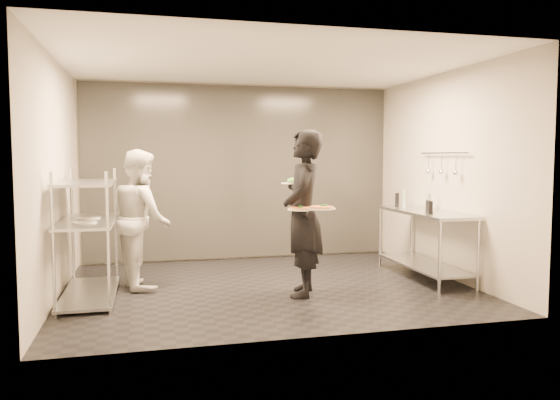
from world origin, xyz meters
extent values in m
cube|color=black|center=(0.00, 0.00, 0.00)|extent=(5.00, 4.00, 0.00)
cube|color=white|center=(0.00, 0.00, 2.80)|extent=(5.00, 4.00, 0.00)
cube|color=beige|center=(0.00, 2.00, 1.40)|extent=(5.00, 0.00, 2.80)
cube|color=beige|center=(0.00, -2.00, 1.40)|extent=(5.00, 0.00, 2.80)
cube|color=beige|center=(-2.50, 0.00, 1.40)|extent=(0.00, 4.00, 2.80)
cube|color=beige|center=(2.50, 0.00, 1.40)|extent=(0.00, 4.00, 2.80)
cube|color=white|center=(0.00, 1.97, 1.40)|extent=(4.90, 0.04, 2.74)
cylinder|color=silver|center=(-2.42, -0.77, 0.75)|extent=(0.04, 0.04, 1.50)
cylinder|color=silver|center=(-2.42, 0.77, 0.75)|extent=(0.04, 0.04, 1.50)
cylinder|color=silver|center=(-1.88, -0.77, 0.75)|extent=(0.04, 0.04, 1.50)
cylinder|color=silver|center=(-1.88, 0.77, 0.75)|extent=(0.04, 0.04, 1.50)
cube|color=#A3A9AD|center=(-2.15, 0.00, 0.05)|extent=(0.60, 1.60, 0.03)
cube|color=#A3A9AD|center=(-2.15, 0.00, 0.90)|extent=(0.60, 1.60, 0.03)
cube|color=#A3A9AD|center=(-2.15, 0.00, 1.35)|extent=(0.60, 1.60, 0.03)
cylinder|color=white|center=(-2.15, -0.35, 0.93)|extent=(0.26, 0.26, 0.01)
cylinder|color=white|center=(-2.15, 0.10, 0.93)|extent=(0.26, 0.26, 0.01)
cylinder|color=silver|center=(1.92, -0.86, 0.45)|extent=(0.04, 0.04, 0.90)
cylinder|color=silver|center=(1.92, 0.86, 0.45)|extent=(0.04, 0.04, 0.90)
cylinder|color=silver|center=(2.44, -0.86, 0.45)|extent=(0.04, 0.04, 0.90)
cylinder|color=silver|center=(2.44, 0.86, 0.45)|extent=(0.04, 0.04, 0.90)
cube|color=#A3A9AD|center=(2.18, 0.00, 0.18)|extent=(0.57, 1.71, 0.03)
cube|color=#A3A9AD|center=(2.18, 0.00, 0.90)|extent=(0.60, 1.80, 0.04)
cylinder|color=silver|center=(2.44, 0.00, 1.70)|extent=(0.02, 1.20, 0.02)
cylinder|color=silver|center=(2.42, -0.35, 1.57)|extent=(0.01, 0.01, 0.22)
sphere|color=silver|center=(2.42, -0.35, 1.44)|extent=(0.07, 0.07, 0.07)
cylinder|color=silver|center=(2.42, 0.00, 1.57)|extent=(0.01, 0.01, 0.22)
sphere|color=silver|center=(2.42, 0.00, 1.44)|extent=(0.07, 0.07, 0.07)
cylinder|color=silver|center=(2.42, 0.35, 1.57)|extent=(0.01, 0.01, 0.22)
sphere|color=silver|center=(2.42, 0.35, 1.44)|extent=(0.07, 0.07, 0.07)
imported|color=black|center=(0.31, -0.51, 0.98)|extent=(0.67, 0.83, 1.97)
imported|color=silver|center=(-1.55, 0.40, 0.87)|extent=(0.84, 0.98, 1.74)
cylinder|color=white|center=(0.24, -0.67, 1.05)|extent=(0.32, 0.32, 0.01)
cylinder|color=#BD8544|center=(0.24, -0.67, 1.06)|extent=(0.28, 0.28, 0.02)
cylinder|color=#AC3416|center=(0.24, -0.67, 1.07)|extent=(0.25, 0.25, 0.01)
sphere|color=#135112|center=(0.24, -0.67, 1.08)|extent=(0.04, 0.04, 0.04)
cylinder|color=white|center=(0.45, -0.78, 1.06)|extent=(0.32, 0.32, 0.01)
cylinder|color=#BD8544|center=(0.45, -0.78, 1.07)|extent=(0.28, 0.28, 0.02)
cylinder|color=#AC3416|center=(0.45, -0.78, 1.08)|extent=(0.25, 0.25, 0.01)
sphere|color=#135112|center=(0.45, -0.78, 1.09)|extent=(0.04, 0.04, 0.04)
cylinder|color=white|center=(0.27, -0.17, 1.32)|extent=(0.28, 0.28, 0.01)
ellipsoid|color=#2C701C|center=(0.27, -0.17, 1.36)|extent=(0.13, 0.13, 0.07)
cube|color=black|center=(2.06, -0.33, 1.00)|extent=(0.11, 0.23, 0.17)
cylinder|color=gray|center=(2.12, 0.46, 1.05)|extent=(0.08, 0.08, 0.27)
cylinder|color=gray|center=(2.34, 0.20, 1.03)|extent=(0.07, 0.07, 0.22)
cylinder|color=black|center=(2.08, 0.64, 1.02)|extent=(0.06, 0.06, 0.20)
camera|label=1|loc=(-1.49, -6.67, 1.65)|focal=35.00mm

